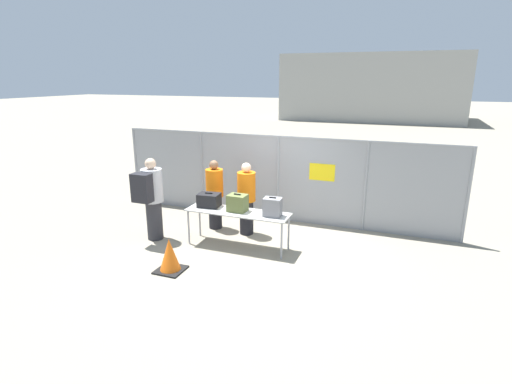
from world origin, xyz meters
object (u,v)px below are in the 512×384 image
Objects in this scene: inspection_table at (238,214)px; suitcase_grey at (273,207)px; utility_trailer at (365,193)px; traffic_cone at (170,256)px; security_worker_near at (246,198)px; suitcase_olive at (237,203)px; traveler_hooded at (151,196)px; suitcase_black at (209,200)px; security_worker_far at (215,194)px.

suitcase_grey is (0.76, -0.01, 0.25)m from inspection_table.
utility_trailer is 5.43× the size of traffic_cone.
security_worker_near is at bearing -127.62° from utility_trailer.
suitcase_olive is (-0.01, 0.02, 0.24)m from inspection_table.
traveler_hooded is 0.53× the size of utility_trailer.
traffic_cone is at bearing -116.54° from inspection_table.
inspection_table is 0.73m from suitcase_black.
inspection_table is 5.52× the size of suitcase_grey.
suitcase_black is at bearing -128.43° from utility_trailer.
traffic_cone is at bearing -135.73° from suitcase_grey.
suitcase_grey is at bearing 44.27° from traffic_cone.
suitcase_black is at bearing 173.08° from inspection_table.
traveler_hooded is 1.11× the size of security_worker_far.
suitcase_black reaches higher than inspection_table.
suitcase_olive is 0.22× the size of traveler_hooded.
utility_trailer is (1.43, 3.72, -0.58)m from suitcase_grey.
suitcase_grey is at bearing 123.56° from security_worker_near.
suitcase_grey is 0.63× the size of traffic_cone.
traveler_hooded is 1.76m from traffic_cone.
suitcase_black is 0.69m from suitcase_olive.
suitcase_black is 0.27× the size of traveler_hooded.
security_worker_far is at bearing 95.14° from traffic_cone.
suitcase_olive is 0.73m from security_worker_near.
suitcase_grey is at bearing -0.51° from inspection_table.
suitcase_grey is 2.65m from traveler_hooded.
inspection_table is 1.34× the size of security_worker_far.
security_worker_far is 2.34m from traffic_cone.
suitcase_black is 1.24× the size of suitcase_olive.
security_worker_near is 0.48× the size of utility_trailer.
suitcase_black is 0.89m from security_worker_near.
suitcase_grey reaches higher than suitcase_black.
suitcase_grey is at bearing 176.03° from security_worker_far.
inspection_table is 1.92m from traveler_hooded.
suitcase_olive is 4.33m from utility_trailer.
suitcase_olive is (0.68, -0.06, 0.03)m from suitcase_black.
inspection_table is at bearing -66.19° from suitcase_olive.
security_worker_far is (-0.24, 0.73, -0.08)m from suitcase_black.
suitcase_olive is 1.77m from traffic_cone.
suitcase_grey is at bearing -110.96° from utility_trailer.
traveler_hooded is at bearing 15.45° from security_worker_near.
suitcase_black is at bearing 17.04° from traveler_hooded.
inspection_table reaches higher than utility_trailer.
traveler_hooded is (-1.86, -0.34, 0.04)m from suitcase_olive.
security_worker_near is at bearing 48.15° from suitcase_black.
traveler_hooded is at bearing -161.14° from suitcase_black.
traveler_hooded is 2.07m from security_worker_near.
utility_trailer is at bearing 43.00° from traveler_hooded.
suitcase_grey is (0.77, -0.03, 0.01)m from suitcase_olive.
inspection_table is 4.32m from utility_trailer.
traveler_hooded reaches higher than suitcase_black.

